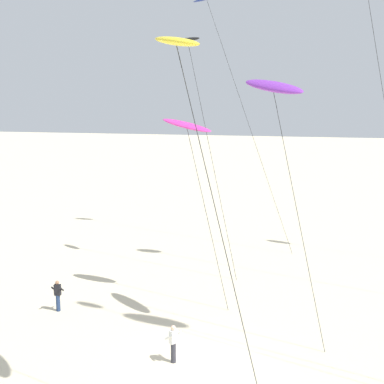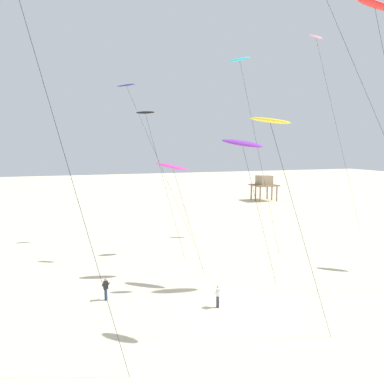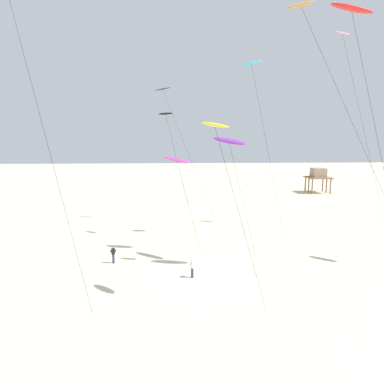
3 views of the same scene
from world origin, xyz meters
name	(u,v)px [view 1 (image 1 of 3)]	position (x,y,z in m)	size (l,w,h in m)	color
ground_plane	(201,365)	(0.00, 0.00, 0.00)	(260.00, 260.00, 0.00)	beige
kite_black	(189,44)	(-3.51, 12.32, 14.27)	(4.45, 2.34, 14.76)	black
kite_magenta	(187,126)	(-2.36, 7.16, 9.58)	(4.05, 1.91, 10.11)	#D8339E
kite_purple	(273,87)	(2.41, 3.65, 11.52)	(4.30, 2.83, 12.12)	purple
kite_yellow	(177,45)	(0.16, -4.22, 12.64)	(4.65, 2.77, 13.07)	yellow
kite_navy	(209,6)	(-3.86, 20.24, 17.78)	(8.16, 3.66, 18.61)	navy
kite_flyer_nearest	(58,295)	(-8.53, 3.80, 0.89)	(0.59, 0.57, 1.67)	navy
kite_flyer_middle	(173,343)	(-1.19, -0.04, 0.89)	(0.70, 0.71, 1.67)	#33333D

